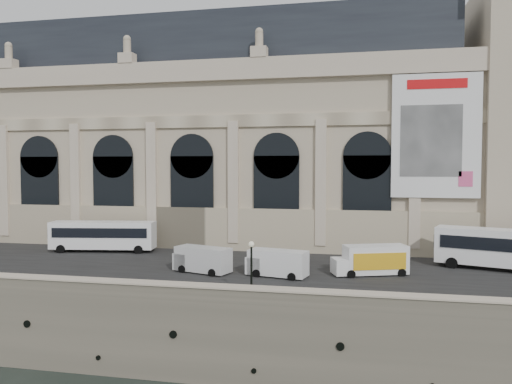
# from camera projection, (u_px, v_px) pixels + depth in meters

# --- Properties ---
(ground) EXTENTS (260.00, 260.00, 0.00)m
(ground) POSITION_uv_depth(u_px,v_px,m) (148.00, 380.00, 36.86)
(ground) COLOR black
(ground) RESTS_ON ground
(quay) EXTENTS (160.00, 70.00, 6.00)m
(quay) POSITION_uv_depth(u_px,v_px,m) (250.00, 256.00, 70.94)
(quay) COLOR #7A715E
(quay) RESTS_ON ground
(street) EXTENTS (160.00, 24.00, 0.06)m
(street) POSITION_uv_depth(u_px,v_px,m) (205.00, 263.00, 50.24)
(street) COLOR #2D2D2D
(street) RESTS_ON quay
(parapet) EXTENTS (160.00, 1.40, 1.21)m
(parapet) POSITION_uv_depth(u_px,v_px,m) (151.00, 290.00, 37.11)
(parapet) COLOR #7A715E
(parapet) RESTS_ON quay
(museum) EXTENTS (69.00, 18.70, 29.10)m
(museum) POSITION_uv_depth(u_px,v_px,m) (200.00, 137.00, 67.23)
(museum) COLOR #BEAC92
(museum) RESTS_ON quay
(bus_left) EXTENTS (12.09, 4.28, 3.49)m
(bus_left) POSITION_uv_depth(u_px,v_px,m) (103.00, 235.00, 56.99)
(bus_left) COLOR white
(bus_left) RESTS_ON quay
(bus_right) EXTENTS (13.36, 6.83, 3.89)m
(bus_right) POSITION_uv_depth(u_px,v_px,m) (511.00, 248.00, 46.33)
(bus_right) COLOR white
(bus_right) RESTS_ON quay
(van_b) EXTENTS (5.73, 3.51, 2.39)m
(van_b) POSITION_uv_depth(u_px,v_px,m) (200.00, 259.00, 45.97)
(van_b) COLOR silver
(van_b) RESTS_ON quay
(van_c) EXTENTS (5.68, 3.11, 2.39)m
(van_c) POSITION_uv_depth(u_px,v_px,m) (275.00, 263.00, 44.27)
(van_c) COLOR white
(van_c) RESTS_ON quay
(box_truck) EXTENTS (7.01, 4.20, 2.70)m
(box_truck) POSITION_uv_depth(u_px,v_px,m) (371.00, 260.00, 44.88)
(box_truck) COLOR white
(box_truck) RESTS_ON quay
(lamp_right) EXTENTS (0.43, 0.43, 4.25)m
(lamp_right) POSITION_uv_depth(u_px,v_px,m) (251.00, 270.00, 37.15)
(lamp_right) COLOR black
(lamp_right) RESTS_ON quay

